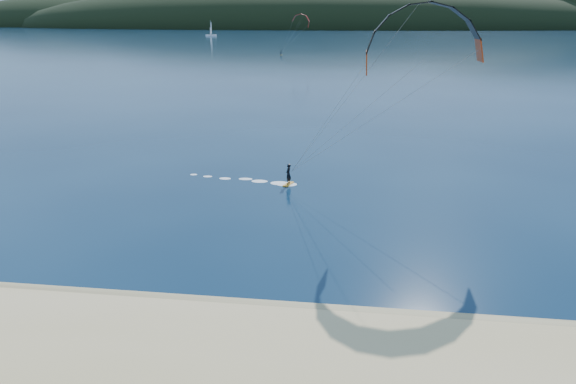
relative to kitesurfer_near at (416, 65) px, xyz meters
The scene contains 6 objects.
ground 28.30m from the kitesurfer_near, 116.17° to the right, with size 1800.00×1800.00×0.00m, color #071B33.
wet_sand 24.71m from the kitesurfer_near, 121.35° to the right, with size 220.00×2.50×0.10m.
headland 722.19m from the kitesurfer_near, 90.86° to the left, with size 1200.00×310.00×140.00m.
kitesurfer_near is the anchor object (origin of this frame).
kitesurfer_far 172.23m from the kitesurfer_near, 99.36° to the left, with size 12.59×8.00×15.76m.
sailboat 393.40m from the kitesurfer_near, 107.70° to the left, with size 8.22×5.32×11.75m.
Camera 1 is at (7.23, -20.23, 14.99)m, focal length 33.64 mm.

